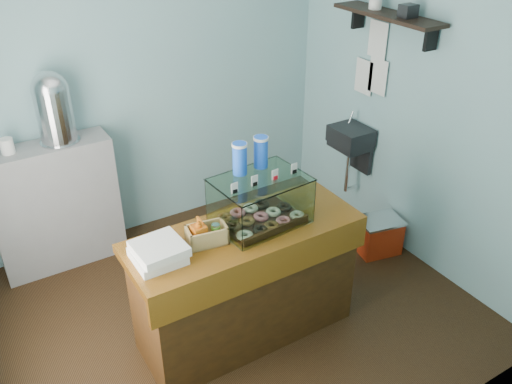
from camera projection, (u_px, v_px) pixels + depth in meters
ground at (230, 310)px, 4.20m from camera, size 3.50×3.50×0.00m
room_shell at (226, 102)px, 3.36m from camera, size 3.54×3.04×2.82m
counter at (246, 283)px, 3.78m from camera, size 1.60×0.60×0.90m
back_shelf at (56, 206)px, 4.49m from camera, size 1.00×0.32×1.10m
display_case at (258, 197)px, 3.59m from camera, size 0.62×0.48×0.54m
condiment_crate at (205, 234)px, 3.40m from camera, size 0.27×0.19×0.20m
pastry_boxes at (158, 252)px, 3.26m from camera, size 0.31×0.31×0.12m
coffee_urn at (53, 106)px, 4.14m from camera, size 0.31×0.31×0.57m
red_cooler at (378, 235)px, 4.80m from camera, size 0.42×0.36×0.33m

